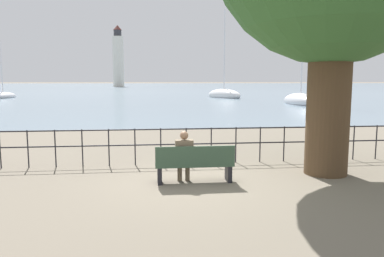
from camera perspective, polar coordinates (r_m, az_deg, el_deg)
ground_plane at (r=9.00m, az=0.36°, el=-8.16°), size 1000.00×1000.00×0.00m
harbor_water at (r=168.65m, az=-6.14°, el=6.48°), size 600.00×300.00×0.01m
park_bench at (r=8.83m, az=0.41°, el=-5.55°), size 1.85×0.45×0.90m
seated_person_left at (r=8.83m, az=-1.22°, el=-3.96°), size 0.42×0.35×1.23m
promenade_railing at (r=10.79m, az=-0.89°, el=-1.78°), size 13.22×0.04×1.05m
sailboat_0 at (r=58.03m, az=-26.84°, el=4.44°), size 2.95×6.02×8.26m
sailboat_1 at (r=39.48m, az=16.22°, el=4.11°), size 2.50×6.47×12.61m
sailboat_2 at (r=52.77m, az=4.89°, el=5.14°), size 4.95×7.28×12.69m
harbor_lighthouse at (r=147.98m, az=-11.19°, el=10.45°), size 4.13×4.13×23.18m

